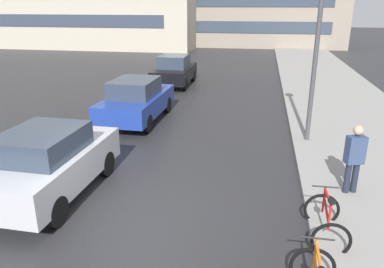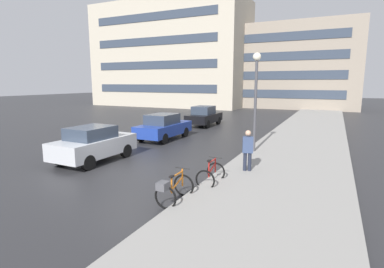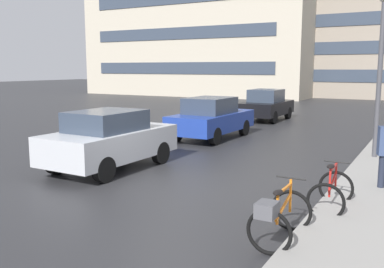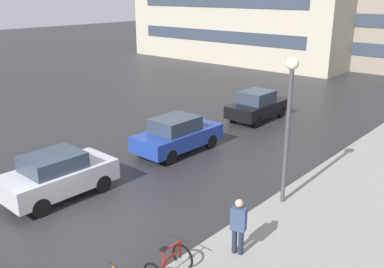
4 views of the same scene
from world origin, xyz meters
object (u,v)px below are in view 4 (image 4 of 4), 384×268
at_px(bicycle_second, 169,264).
at_px(pedestrian, 238,225).
at_px(streetlamp, 289,111).
at_px(car_silver, 58,175).
at_px(car_blue, 177,135).
at_px(car_black, 257,106).

distance_m(bicycle_second, pedestrian, 2.08).
height_order(bicycle_second, streetlamp, streetlamp).
xyz_separation_m(pedestrian, streetlamp, (-0.60, 3.45, 2.31)).
relative_size(bicycle_second, streetlamp, 0.22).
bearing_deg(streetlamp, pedestrian, -80.11).
relative_size(bicycle_second, car_silver, 0.29).
bearing_deg(bicycle_second, pedestrian, 66.64).
height_order(bicycle_second, car_silver, car_silver).
bearing_deg(car_blue, car_silver, -91.03).
bearing_deg(pedestrian, streetlamp, 99.89).
relative_size(car_silver, streetlamp, 0.79).
distance_m(bicycle_second, car_black, 14.60).
height_order(car_silver, car_black, car_black).
xyz_separation_m(car_blue, streetlamp, (6.10, -1.39, 2.49)).
bearing_deg(car_silver, pedestrian, 9.34).
height_order(car_black, streetlamp, streetlamp).
relative_size(pedestrian, streetlamp, 0.35).
distance_m(bicycle_second, streetlamp, 6.03).
height_order(bicycle_second, pedestrian, pedestrian).
relative_size(car_silver, car_blue, 0.92).
distance_m(car_blue, car_black, 6.64).
xyz_separation_m(bicycle_second, car_silver, (-6.02, 0.71, 0.42)).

